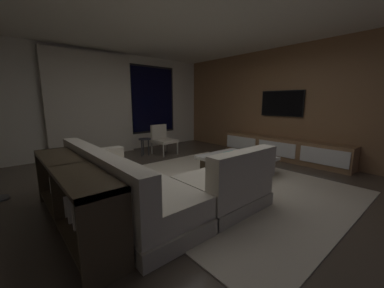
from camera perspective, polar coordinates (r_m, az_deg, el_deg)
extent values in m
plane|color=#473D33|center=(3.80, 2.22, -10.83)|extent=(9.20, 9.20, 0.00)
cube|color=silver|center=(6.70, -19.87, 9.65)|extent=(6.60, 0.12, 2.70)
cube|color=black|center=(7.21, -9.89, 10.93)|extent=(1.52, 0.02, 2.02)
cube|color=black|center=(7.20, -9.83, 10.94)|extent=(1.40, 0.03, 1.90)
cube|color=beige|center=(6.35, -23.92, 8.90)|extent=(2.10, 0.12, 2.60)
cube|color=#8E6642|center=(6.06, 24.33, 9.31)|extent=(0.12, 7.80, 2.70)
plane|color=silver|center=(3.78, 2.56, 30.91)|extent=(8.20, 8.20, 0.00)
cube|color=beige|center=(3.97, 6.98, -9.87)|extent=(3.20, 3.80, 0.01)
cube|color=#B1A997|center=(3.24, -16.04, -13.50)|extent=(0.90, 2.50, 0.18)
cube|color=beige|center=(3.16, -16.24, -10.01)|extent=(0.86, 2.42, 0.24)
cube|color=beige|center=(2.94, -22.78, -5.39)|extent=(0.20, 2.50, 0.40)
cube|color=beige|center=(4.14, -23.07, -2.53)|extent=(0.90, 0.20, 0.18)
cube|color=#B1A997|center=(3.17, 7.35, -13.66)|extent=(1.10, 0.90, 0.18)
cube|color=beige|center=(3.09, 7.45, -10.11)|extent=(1.07, 0.86, 0.24)
cube|color=beige|center=(2.78, 12.99, -5.71)|extent=(1.10, 0.20, 0.40)
cube|color=beige|center=(3.50, -23.70, -3.68)|extent=(0.10, 0.36, 0.36)
cube|color=#B2A893|center=(2.72, -18.31, -7.25)|extent=(0.10, 0.36, 0.36)
cube|color=#3E3222|center=(4.48, 11.16, -5.67)|extent=(1.00, 1.00, 0.30)
cube|color=white|center=(4.43, 11.24, -3.43)|extent=(1.16, 1.16, 0.06)
cube|color=#D54441|center=(4.50, 9.93, -2.63)|extent=(0.21, 0.16, 0.02)
cube|color=teal|center=(4.51, 9.94, -2.22)|extent=(0.27, 0.18, 0.03)
cylinder|color=#B2ADA0|center=(6.08, -3.69, -0.89)|extent=(0.04, 0.04, 0.36)
cylinder|color=#B2ADA0|center=(5.77, -7.21, -1.57)|extent=(0.04, 0.04, 0.36)
cylinder|color=#B2ADA0|center=(6.45, -6.69, -0.27)|extent=(0.04, 0.04, 0.36)
cylinder|color=#B2ADA0|center=(6.17, -10.13, -0.88)|extent=(0.04, 0.04, 0.36)
cube|color=beige|center=(6.08, -6.97, 0.78)|extent=(0.59, 0.61, 0.08)
cube|color=beige|center=(6.23, -8.41, 3.12)|extent=(0.49, 0.12, 0.38)
cylinder|color=#333338|center=(5.93, -12.60, -0.94)|extent=(0.03, 0.03, 0.46)
cylinder|color=#333338|center=(6.02, -10.92, -0.69)|extent=(0.03, 0.03, 0.46)
cylinder|color=#333338|center=(6.06, -12.21, -0.67)|extent=(0.03, 0.03, 0.46)
cylinder|color=#333338|center=(5.93, -11.83, 1.25)|extent=(0.32, 0.32, 0.02)
cube|color=#8E6642|center=(5.96, 21.52, -1.07)|extent=(0.44, 3.10, 0.52)
cube|color=white|center=(5.35, 30.28, -2.78)|extent=(0.02, 0.93, 0.33)
cube|color=white|center=(5.75, 20.45, -1.13)|extent=(0.02, 0.93, 0.33)
cube|color=white|center=(6.31, 12.15, 0.29)|extent=(0.02, 0.93, 0.33)
cube|color=#39281A|center=(5.62, 28.91, -3.81)|extent=(0.33, 0.68, 0.19)
cube|color=#AE6464|center=(5.54, 31.41, -4.37)|extent=(0.03, 0.04, 0.16)
cube|color=silver|center=(5.56, 30.69, -4.17)|extent=(0.03, 0.04, 0.18)
cube|color=#90455A|center=(5.58, 29.97, -4.07)|extent=(0.03, 0.04, 0.17)
cube|color=#C4D253|center=(5.61, 29.25, -4.00)|extent=(0.03, 0.04, 0.16)
cube|color=#40C4D5|center=(5.63, 28.54, -3.92)|extent=(0.03, 0.04, 0.16)
cube|color=#4FA4A2|center=(5.66, 27.83, -3.84)|extent=(0.03, 0.04, 0.15)
cube|color=#C8494D|center=(5.68, 27.16, -3.53)|extent=(0.03, 0.04, 0.19)
cube|color=beige|center=(5.71, 26.46, -3.49)|extent=(0.03, 0.04, 0.17)
cube|color=black|center=(6.08, 21.74, 9.49)|extent=(0.04, 1.08, 0.63)
cube|color=black|center=(6.07, 21.72, 9.49)|extent=(0.05, 1.04, 0.59)
cube|color=#3E3222|center=(2.75, -28.62, -4.81)|extent=(0.40, 2.10, 0.04)
cube|color=#3E3222|center=(2.95, -27.58, -15.78)|extent=(0.38, 2.04, 0.03)
cube|color=#3E3222|center=(1.96, -20.60, -21.55)|extent=(0.40, 0.04, 0.74)
cube|color=#3E3222|center=(3.82, -31.52, -6.48)|extent=(0.40, 0.04, 0.74)
cube|color=#3E3222|center=(2.86, -27.99, -11.61)|extent=(0.38, 0.03, 0.74)
cube|color=white|center=(2.14, -22.03, -21.43)|extent=(0.18, 0.04, 0.25)
cube|color=white|center=(2.28, -23.58, -19.25)|extent=(0.18, 0.04, 0.26)
cube|color=silver|center=(2.43, -24.77, -17.46)|extent=(0.18, 0.04, 0.26)
cube|color=white|center=(2.59, -25.92, -16.13)|extent=(0.18, 0.04, 0.24)
cube|color=white|center=(2.73, -27.06, -14.51)|extent=(0.18, 0.04, 0.26)
cube|color=silver|center=(2.89, -27.85, -13.37)|extent=(0.18, 0.04, 0.24)
cube|color=white|center=(3.05, -28.40, -12.10)|extent=(0.18, 0.04, 0.25)
cube|color=silver|center=(3.20, -29.15, -10.93)|extent=(0.18, 0.04, 0.26)
cube|color=white|center=(3.36, -30.00, -10.03)|extent=(0.18, 0.04, 0.26)
cube|color=silver|center=(3.52, -30.60, -9.21)|extent=(0.18, 0.04, 0.26)
cube|color=white|center=(3.69, -30.84, -8.67)|extent=(0.18, 0.04, 0.22)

